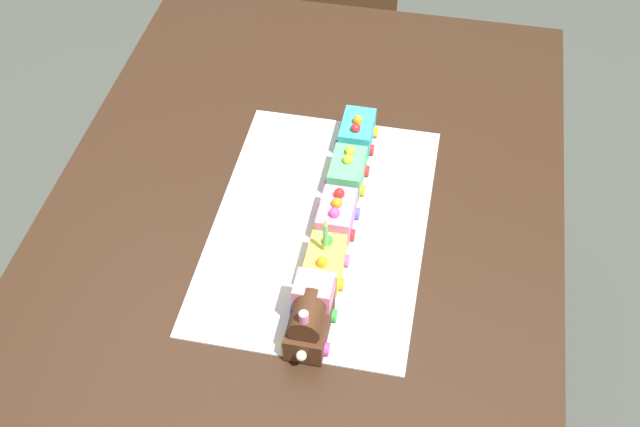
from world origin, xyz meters
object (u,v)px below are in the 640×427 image
object	(u,v)px
birthday_candle	(326,233)
cake_car_gondola_bubblegum	(337,215)
cake_car_flatbed_turquoise	(357,132)
cake_locomotive	(310,316)
dining_table	(304,242)
chair	(329,16)
cake_car_hopper_mint_green	(347,171)
cake_car_caboose_lemon	(325,263)

from	to	relation	value
birthday_candle	cake_car_gondola_bubblegum	bearing A→B (deg)	-0.00
cake_car_flatbed_turquoise	birthday_candle	world-z (taller)	birthday_candle
cake_locomotive	cake_car_gondola_bubblegum	bearing A→B (deg)	-0.00
dining_table	birthday_candle	distance (m)	0.27
cake_car_flatbed_turquoise	chair	bearing A→B (deg)	14.50
chair	cake_locomotive	bearing A→B (deg)	92.02
cake_locomotive	cake_car_hopper_mint_green	distance (m)	0.37
cake_car_hopper_mint_green	cake_car_flatbed_turquoise	distance (m)	0.12
dining_table	chair	size ratio (longest dim) A/B	1.63
cake_locomotive	cake_car_flatbed_turquoise	world-z (taller)	cake_locomotive
cake_car_caboose_lemon	cake_car_gondola_bubblegum	xyz separation A→B (m)	(0.12, 0.00, 0.00)
cake_locomotive	cake_car_caboose_lemon	bearing A→B (deg)	-0.00
cake_car_gondola_bubblegum	chair	bearing A→B (deg)	11.41
chair	birthday_candle	world-z (taller)	birthday_candle
cake_car_hopper_mint_green	cake_car_flatbed_turquoise	xyz separation A→B (m)	(0.12, 0.00, 0.00)
dining_table	cake_car_gondola_bubblegum	xyz separation A→B (m)	(-0.04, -0.07, 0.14)
cake_car_gondola_bubblegum	cake_car_flatbed_turquoise	size ratio (longest dim) A/B	1.00
dining_table	birthday_candle	world-z (taller)	birthday_candle
cake_locomotive	cake_car_gondola_bubblegum	size ratio (longest dim) A/B	1.40
dining_table	chair	xyz separation A→B (m)	(1.03, 0.14, -0.16)
cake_locomotive	birthday_candle	distance (m)	0.15
dining_table	cake_car_hopper_mint_green	xyz separation A→B (m)	(0.08, -0.07, 0.14)
chair	cake_locomotive	xyz separation A→B (m)	(-1.32, -0.22, 0.32)
dining_table	birthday_candle	bearing A→B (deg)	-154.05
cake_locomotive	cake_car_gondola_bubblegum	world-z (taller)	cake_locomotive
dining_table	cake_car_flatbed_turquoise	bearing A→B (deg)	-20.21
chair	cake_car_flatbed_turquoise	size ratio (longest dim) A/B	8.60
cake_locomotive	cake_car_flatbed_turquoise	xyz separation A→B (m)	(0.48, -0.00, -0.02)
cake_car_flatbed_turquoise	birthday_candle	bearing A→B (deg)	180.00
cake_car_gondola_bubblegum	cake_car_hopper_mint_green	size ratio (longest dim) A/B	1.00
cake_car_caboose_lemon	cake_car_gondola_bubblegum	world-z (taller)	same
chair	cake_car_gondola_bubblegum	distance (m)	1.13
cake_car_hopper_mint_green	birthday_candle	world-z (taller)	birthday_candle
cake_car_caboose_lemon	cake_car_hopper_mint_green	size ratio (longest dim) A/B	1.00
dining_table	chair	bearing A→B (deg)	7.89
dining_table	cake_car_flatbed_turquoise	distance (m)	0.25
cake_locomotive	cake_car_flatbed_turquoise	size ratio (longest dim) A/B	1.40
cake_locomotive	cake_car_hopper_mint_green	xyz separation A→B (m)	(0.37, -0.00, -0.02)
chair	cake_car_gondola_bubblegum	size ratio (longest dim) A/B	8.60
cake_car_caboose_lemon	birthday_candle	world-z (taller)	birthday_candle
dining_table	cake_car_flatbed_turquoise	size ratio (longest dim) A/B	14.00
cake_car_caboose_lemon	cake_car_hopper_mint_green	world-z (taller)	same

